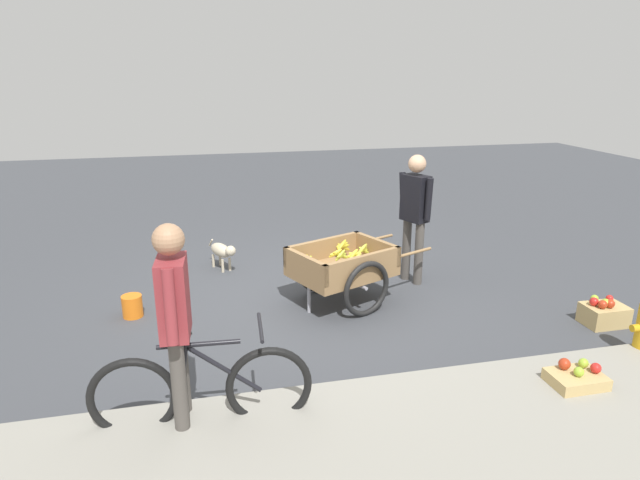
{
  "coord_description": "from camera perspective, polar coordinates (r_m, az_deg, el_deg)",
  "views": [
    {
      "loc": [
        1.2,
        5.96,
        2.65
      ],
      "look_at": [
        -0.15,
        0.09,
        0.75
      ],
      "focal_mm": 30.71,
      "sensor_mm": 36.0,
      "label": 1
    }
  ],
  "objects": [
    {
      "name": "ground_plane",
      "position": [
        6.63,
        -1.48,
        -6.06
      ],
      "size": [
        24.0,
        24.0,
        0.0
      ],
      "primitive_type": "plane",
      "color": "#3D3F44"
    },
    {
      "name": "plastic_bucket",
      "position": [
        6.46,
        -18.97,
        -6.53
      ],
      "size": [
        0.22,
        0.22,
        0.25
      ],
      "primitive_type": "cylinder",
      "color": "orange",
      "rests_on": "ground"
    },
    {
      "name": "dog",
      "position": [
        7.56,
        -10.16,
        -1.12
      ],
      "size": [
        0.36,
        0.62,
        0.4
      ],
      "color": "beige",
      "rests_on": "ground"
    },
    {
      "name": "fruit_cart",
      "position": [
        6.35,
        2.35,
        -2.89
      ],
      "size": [
        1.82,
        1.34,
        0.69
      ],
      "color": "#937047",
      "rests_on": "ground"
    },
    {
      "name": "bicycle",
      "position": [
        4.33,
        -12.16,
        -14.99
      ],
      "size": [
        1.66,
        0.46,
        0.85
      ],
      "color": "black",
      "rests_on": "ground"
    },
    {
      "name": "apple_crate",
      "position": [
        6.67,
        27.47,
        -6.79
      ],
      "size": [
        0.44,
        0.32,
        0.32
      ],
      "color": "tan",
      "rests_on": "ground"
    },
    {
      "name": "vendor_person",
      "position": [
        6.93,
        9.86,
        3.38
      ],
      "size": [
        0.32,
        0.55,
        1.65
      ],
      "color": "#4C4742",
      "rests_on": "ground"
    },
    {
      "name": "cyclist_person",
      "position": [
        4.04,
        -14.9,
        -7.36
      ],
      "size": [
        0.22,
        0.55,
        1.65
      ],
      "color": "#4C4742",
      "rests_on": "ground"
    },
    {
      "name": "mixed_fruit_crate",
      "position": [
        5.19,
        25.07,
        -13.43
      ],
      "size": [
        0.44,
        0.32,
        0.32
      ],
      "color": "tan",
      "rests_on": "ground"
    }
  ]
}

